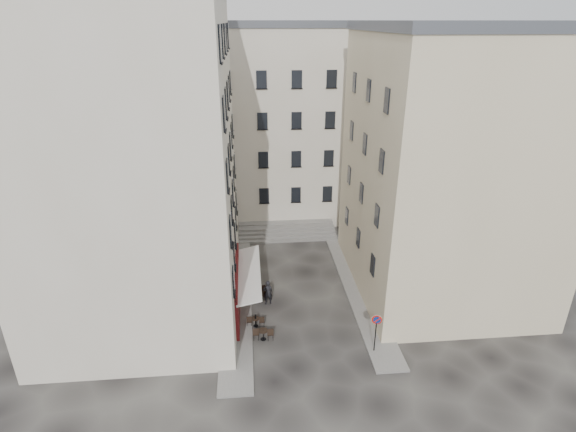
{
  "coord_description": "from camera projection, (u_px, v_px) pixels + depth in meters",
  "views": [
    {
      "loc": [
        -3.33,
        -25.34,
        18.62
      ],
      "look_at": [
        -0.66,
        4.0,
        5.73
      ],
      "focal_mm": 28.0,
      "sensor_mm": 36.0,
      "label": 1
    }
  ],
  "objects": [
    {
      "name": "bistro_table_a",
      "position": [
        263.0,
        334.0,
        28.31
      ],
      "size": [
        1.3,
        0.61,
        0.91
      ],
      "color": "black",
      "rests_on": "ground"
    },
    {
      "name": "building_left",
      "position": [
        136.0,
        162.0,
        28.59
      ],
      "size": [
        12.2,
        16.2,
        20.6
      ],
      "color": "beige",
      "rests_on": "ground"
    },
    {
      "name": "bollard_far",
      "position": [
        253.0,
        267.0,
        35.85
      ],
      "size": [
        0.12,
        0.12,
        0.98
      ],
      "color": "black",
      "rests_on": "ground"
    },
    {
      "name": "sidewalk_left",
      "position": [
        238.0,
        286.0,
        34.11
      ],
      "size": [
        2.0,
        22.0,
        0.12
      ],
      "primitive_type": "cube",
      "color": "slate",
      "rests_on": "ground"
    },
    {
      "name": "bistro_table_e",
      "position": [
        251.0,
        283.0,
        33.86
      ],
      "size": [
        1.15,
        0.54,
        0.81
      ],
      "color": "black",
      "rests_on": "ground"
    },
    {
      "name": "cafe_storefront",
      "position": [
        239.0,
        287.0,
        30.66
      ],
      "size": [
        1.74,
        7.3,
        3.5
      ],
      "color": "#4A0A11",
      "rests_on": "ground"
    },
    {
      "name": "stone_steps",
      "position": [
        287.0,
        231.0,
        42.17
      ],
      "size": [
        9.0,
        3.15,
        0.8
      ],
      "color": "slate",
      "rests_on": "ground"
    },
    {
      "name": "no_parking_sign",
      "position": [
        376.0,
        326.0,
        26.66
      ],
      "size": [
        0.6,
        0.2,
        2.69
      ],
      "rotation": [
        0.0,
        0.0,
        -0.26
      ],
      "color": "black",
      "rests_on": "ground"
    },
    {
      "name": "bollard_mid",
      "position": [
        254.0,
        291.0,
        32.66
      ],
      "size": [
        0.12,
        0.12,
        0.98
      ],
      "color": "black",
      "rests_on": "ground"
    },
    {
      "name": "sidewalk_right",
      "position": [
        357.0,
        287.0,
        33.94
      ],
      "size": [
        2.0,
        18.0,
        0.12
      ],
      "primitive_type": "cube",
      "color": "slate",
      "rests_on": "ground"
    },
    {
      "name": "bistro_table_d",
      "position": [
        257.0,
        290.0,
        32.96
      ],
      "size": [
        1.24,
        0.58,
        0.87
      ],
      "color": "black",
      "rests_on": "ground"
    },
    {
      "name": "bollard_near",
      "position": [
        256.0,
        320.0,
        29.46
      ],
      "size": [
        0.12,
        0.12,
        0.98
      ],
      "color": "black",
      "rests_on": "ground"
    },
    {
      "name": "building_back",
      "position": [
        271.0,
        123.0,
        44.38
      ],
      "size": [
        18.2,
        10.2,
        18.6
      ],
      "color": "beige",
      "rests_on": "ground"
    },
    {
      "name": "building_right",
      "position": [
        448.0,
        166.0,
        31.19
      ],
      "size": [
        12.2,
        14.2,
        18.6
      ],
      "color": "#C4B692",
      "rests_on": "ground"
    },
    {
      "name": "pedestrian",
      "position": [
        268.0,
        292.0,
        31.73
      ],
      "size": [
        0.77,
        0.6,
        1.88
      ],
      "primitive_type": "imported",
      "rotation": [
        0.0,
        0.0,
        3.38
      ],
      "color": "black",
      "rests_on": "ground"
    },
    {
      "name": "bistro_table_b",
      "position": [
        256.0,
        321.0,
        29.56
      ],
      "size": [
        1.16,
        0.54,
        0.82
      ],
      "color": "black",
      "rests_on": "ground"
    },
    {
      "name": "bistro_table_c",
      "position": [
        259.0,
        296.0,
        32.27
      ],
      "size": [
        1.22,
        0.57,
        0.86
      ],
      "color": "black",
      "rests_on": "ground"
    },
    {
      "name": "ground",
      "position": [
        303.0,
        315.0,
        30.86
      ],
      "size": [
        90.0,
        90.0,
        0.0
      ],
      "primitive_type": "plane",
      "color": "black",
      "rests_on": "ground"
    }
  ]
}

